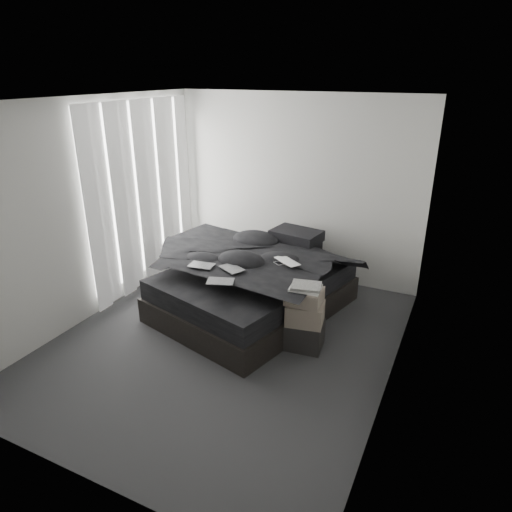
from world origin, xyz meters
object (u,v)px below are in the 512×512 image
at_px(side_stand, 198,261).
at_px(box_lower, 303,334).
at_px(laptop, 284,256).
at_px(bed, 254,299).

relative_size(side_stand, box_lower, 1.65).
bearing_deg(laptop, box_lower, -13.45).
bearing_deg(box_lower, laptop, 133.62).
height_order(laptop, side_stand, laptop).
relative_size(bed, side_stand, 3.30).
xyz_separation_m(laptop, box_lower, (0.45, -0.47, -0.68)).
xyz_separation_m(bed, box_lower, (0.87, -0.53, -0.00)).
xyz_separation_m(side_stand, box_lower, (1.93, -0.90, -0.19)).
height_order(laptop, box_lower, laptop).
xyz_separation_m(laptop, side_stand, (-1.48, 0.43, -0.49)).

